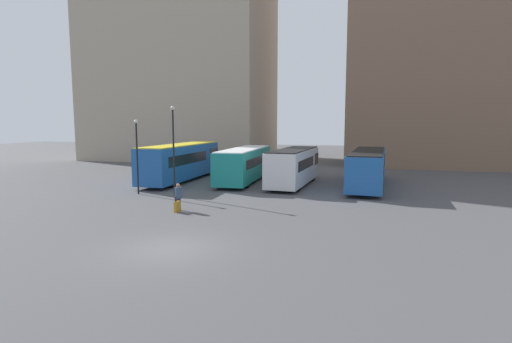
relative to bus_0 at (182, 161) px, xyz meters
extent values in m
plane|color=#4C4C4F|center=(8.03, -18.32, -1.78)|extent=(160.00, 160.00, 0.00)
cube|color=tan|center=(-9.94, 21.92, 18.28)|extent=(24.77, 16.32, 40.12)
cube|color=#1E56A3|center=(0.00, -0.10, -0.04)|extent=(2.53, 12.05, 2.89)
cube|color=black|center=(0.00, 4.84, 0.32)|extent=(2.56, 2.21, 1.10)
cube|color=black|center=(0.00, -1.19, 0.32)|extent=(2.56, 7.71, 0.87)
cube|color=yellow|center=(0.00, -0.10, 1.44)|extent=(2.33, 11.81, 0.08)
cylinder|color=black|center=(0.00, 3.63, -1.24)|extent=(2.42, 1.08, 1.08)
cylinder|color=black|center=(0.00, -3.84, -1.24)|extent=(2.42, 1.08, 1.08)
cube|color=#19847F|center=(5.60, 0.82, -0.23)|extent=(2.94, 10.97, 2.57)
cube|color=black|center=(5.44, 5.27, 0.10)|extent=(2.65, 2.09, 0.98)
cube|color=black|center=(5.64, -0.16, 0.10)|extent=(2.83, 7.05, 0.77)
cube|color=white|center=(5.60, 0.82, 1.10)|extent=(2.73, 10.74, 0.08)
cylinder|color=black|center=(5.48, 4.19, -1.29)|extent=(2.47, 1.07, 0.98)
cylinder|color=black|center=(5.73, -2.55, -1.29)|extent=(2.47, 1.07, 0.98)
cube|color=silver|center=(10.14, -0.20, -0.19)|extent=(3.09, 9.41, 2.66)
cube|color=black|center=(10.39, 3.59, 0.14)|extent=(2.62, 1.87, 1.01)
cube|color=black|center=(10.08, -1.03, 0.14)|extent=(2.89, 6.08, 0.80)
cube|color=black|center=(10.14, -0.20, 1.18)|extent=(2.88, 9.21, 0.08)
cylinder|color=black|center=(10.33, 2.66, -1.31)|extent=(2.43, 1.09, 0.93)
cylinder|color=black|center=(9.95, -3.07, -1.31)|extent=(2.43, 1.09, 0.93)
cube|color=#1E56A3|center=(16.07, 0.56, -0.22)|extent=(3.28, 12.13, 2.55)
cube|color=black|center=(16.37, 5.47, 0.10)|extent=(2.71, 2.36, 0.97)
cube|color=black|center=(16.00, -0.51, 0.10)|extent=(3.04, 7.82, 0.77)
cube|color=black|center=(16.07, 0.56, 1.10)|extent=(3.06, 11.88, 0.08)
cylinder|color=black|center=(16.30, 4.28, -1.26)|extent=(2.50, 1.19, 1.04)
cylinder|color=black|center=(15.84, -3.15, -1.26)|extent=(2.50, 1.19, 1.04)
cylinder|color=#382D4C|center=(5.09, -11.48, -1.42)|extent=(0.17, 0.17, 0.73)
cylinder|color=#382D4C|center=(5.25, -11.51, -1.42)|extent=(0.17, 0.17, 0.73)
cylinder|color=#334766|center=(5.17, -11.50, -0.73)|extent=(0.49, 0.49, 0.63)
sphere|color=#9E7051|center=(5.17, -11.50, -0.30)|extent=(0.24, 0.24, 0.24)
cube|color=#B27A1E|center=(5.33, -11.99, -1.46)|extent=(0.25, 0.46, 0.64)
cube|color=black|center=(5.30, -12.14, -1.00)|extent=(0.10, 0.04, 0.29)
cylinder|color=black|center=(-0.09, -7.20, 0.79)|extent=(0.12, 0.12, 5.15)
sphere|color=beige|center=(-0.09, -7.20, 3.45)|extent=(0.28, 0.28, 0.28)
cylinder|color=black|center=(2.87, -7.34, 1.26)|extent=(0.12, 0.12, 6.07)
sphere|color=beige|center=(2.87, -7.34, 4.38)|extent=(0.28, 0.28, 0.28)
camera|label=1|loc=(15.49, -32.71, 3.31)|focal=28.00mm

